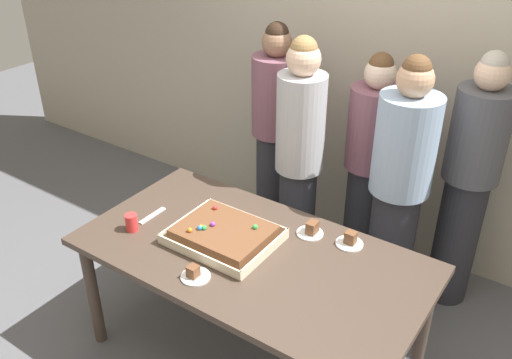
{
  "coord_description": "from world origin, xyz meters",
  "views": [
    {
      "loc": [
        1.35,
        -1.92,
        2.56
      ],
      "look_at": [
        -0.07,
        0.15,
        1.13
      ],
      "focal_mm": 38.53,
      "sensor_mm": 36.0,
      "label": 1
    }
  ],
  "objects_px": {
    "plated_slice_near_left": "(195,274)",
    "plated_slice_near_right": "(311,230)",
    "person_serving_front": "(275,136)",
    "person_back_corner": "(399,191)",
    "sheet_cake": "(223,235)",
    "person_striped_tie_right": "(468,182)",
    "party_table": "(251,264)",
    "drink_cup_nearest": "(132,222)",
    "person_left_edge_reaching": "(299,161)",
    "plated_slice_far_left": "(350,241)",
    "cake_server_utensil": "(152,216)",
    "person_green_shirt_behind": "(370,165)"
  },
  "relations": [
    {
      "from": "person_striped_tie_right",
      "to": "party_table",
      "type": "bearing_deg",
      "value": 5.55
    },
    {
      "from": "person_left_edge_reaching",
      "to": "person_back_corner",
      "type": "distance_m",
      "value": 0.66
    },
    {
      "from": "person_green_shirt_behind",
      "to": "party_table",
      "type": "bearing_deg",
      "value": 8.28
    },
    {
      "from": "plated_slice_far_left",
      "to": "drink_cup_nearest",
      "type": "relative_size",
      "value": 1.5
    },
    {
      "from": "person_serving_front",
      "to": "person_left_edge_reaching",
      "type": "bearing_deg",
      "value": 33.05
    },
    {
      "from": "sheet_cake",
      "to": "person_striped_tie_right",
      "type": "xyz_separation_m",
      "value": [
        0.95,
        1.22,
        0.06
      ]
    },
    {
      "from": "person_striped_tie_right",
      "to": "person_green_shirt_behind",
      "type": "bearing_deg",
      "value": -50.09
    },
    {
      "from": "person_serving_front",
      "to": "drink_cup_nearest",
      "type": "bearing_deg",
      "value": -23.56
    },
    {
      "from": "party_table",
      "to": "person_serving_front",
      "type": "relative_size",
      "value": 1.1
    },
    {
      "from": "party_table",
      "to": "person_striped_tie_right",
      "type": "height_order",
      "value": "person_striped_tie_right"
    },
    {
      "from": "plated_slice_near_right",
      "to": "sheet_cake",
      "type": "bearing_deg",
      "value": -137.88
    },
    {
      "from": "person_left_edge_reaching",
      "to": "party_table",
      "type": "bearing_deg",
      "value": 12.33
    },
    {
      "from": "sheet_cake",
      "to": "person_serving_front",
      "type": "relative_size",
      "value": 0.33
    },
    {
      "from": "plated_slice_near_left",
      "to": "person_back_corner",
      "type": "bearing_deg",
      "value": 64.56
    },
    {
      "from": "plated_slice_near_left",
      "to": "plated_slice_near_right",
      "type": "height_order",
      "value": "plated_slice_near_right"
    },
    {
      "from": "party_table",
      "to": "sheet_cake",
      "type": "distance_m",
      "value": 0.22
    },
    {
      "from": "person_green_shirt_behind",
      "to": "person_left_edge_reaching",
      "type": "bearing_deg",
      "value": -26.87
    },
    {
      "from": "plated_slice_near_left",
      "to": "person_serving_front",
      "type": "relative_size",
      "value": 0.09
    },
    {
      "from": "plated_slice_far_left",
      "to": "person_back_corner",
      "type": "xyz_separation_m",
      "value": [
        0.06,
        0.52,
        0.08
      ]
    },
    {
      "from": "party_table",
      "to": "drink_cup_nearest",
      "type": "relative_size",
      "value": 18.7
    },
    {
      "from": "person_green_shirt_behind",
      "to": "person_back_corner",
      "type": "distance_m",
      "value": 0.46
    },
    {
      "from": "plated_slice_near_left",
      "to": "person_striped_tie_right",
      "type": "height_order",
      "value": "person_striped_tie_right"
    },
    {
      "from": "plated_slice_far_left",
      "to": "plated_slice_near_right",
      "type": "bearing_deg",
      "value": -171.07
    },
    {
      "from": "plated_slice_near_right",
      "to": "person_striped_tie_right",
      "type": "relative_size",
      "value": 0.09
    },
    {
      "from": "party_table",
      "to": "person_striped_tie_right",
      "type": "relative_size",
      "value": 1.1
    },
    {
      "from": "sheet_cake",
      "to": "plated_slice_near_right",
      "type": "relative_size",
      "value": 3.7
    },
    {
      "from": "cake_server_utensil",
      "to": "drink_cup_nearest",
      "type": "bearing_deg",
      "value": -88.02
    },
    {
      "from": "cake_server_utensil",
      "to": "person_serving_front",
      "type": "relative_size",
      "value": 0.12
    },
    {
      "from": "person_serving_front",
      "to": "person_green_shirt_behind",
      "type": "bearing_deg",
      "value": 78.18
    },
    {
      "from": "plated_slice_near_right",
      "to": "plated_slice_far_left",
      "type": "height_order",
      "value": "plated_slice_near_right"
    },
    {
      "from": "plated_slice_near_left",
      "to": "person_striped_tie_right",
      "type": "xyz_separation_m",
      "value": [
        0.89,
        1.55,
        0.08
      ]
    },
    {
      "from": "cake_server_utensil",
      "to": "plated_slice_near_left",
      "type": "bearing_deg",
      "value": -26.84
    },
    {
      "from": "drink_cup_nearest",
      "to": "person_left_edge_reaching",
      "type": "distance_m",
      "value": 1.14
    },
    {
      "from": "person_back_corner",
      "to": "person_striped_tie_right",
      "type": "bearing_deg",
      "value": 173.96
    },
    {
      "from": "plated_slice_near_left",
      "to": "person_serving_front",
      "type": "bearing_deg",
      "value": 107.43
    },
    {
      "from": "sheet_cake",
      "to": "person_striped_tie_right",
      "type": "relative_size",
      "value": 0.33
    },
    {
      "from": "plated_slice_far_left",
      "to": "person_striped_tie_right",
      "type": "bearing_deg",
      "value": 66.66
    },
    {
      "from": "plated_slice_near_right",
      "to": "plated_slice_near_left",
      "type": "bearing_deg",
      "value": -114.18
    },
    {
      "from": "sheet_cake",
      "to": "person_left_edge_reaching",
      "type": "height_order",
      "value": "person_left_edge_reaching"
    },
    {
      "from": "person_striped_tie_right",
      "to": "person_back_corner",
      "type": "relative_size",
      "value": 0.99
    },
    {
      "from": "plated_slice_near_left",
      "to": "cake_server_utensil",
      "type": "distance_m",
      "value": 0.63
    },
    {
      "from": "person_serving_front",
      "to": "person_back_corner",
      "type": "xyz_separation_m",
      "value": [
        1.03,
        -0.23,
        0.0
      ]
    },
    {
      "from": "person_serving_front",
      "to": "person_green_shirt_behind",
      "type": "distance_m",
      "value": 0.71
    },
    {
      "from": "sheet_cake",
      "to": "cake_server_utensil",
      "type": "bearing_deg",
      "value": -175.13
    },
    {
      "from": "plated_slice_far_left",
      "to": "party_table",
      "type": "bearing_deg",
      "value": -138.34
    },
    {
      "from": "person_serving_front",
      "to": "person_striped_tie_right",
      "type": "xyz_separation_m",
      "value": [
        1.34,
        0.11,
        0.0
      ]
    },
    {
      "from": "drink_cup_nearest",
      "to": "person_back_corner",
      "type": "distance_m",
      "value": 1.57
    },
    {
      "from": "plated_slice_near_left",
      "to": "drink_cup_nearest",
      "type": "bearing_deg",
      "value": 167.94
    },
    {
      "from": "person_green_shirt_behind",
      "to": "person_striped_tie_right",
      "type": "relative_size",
      "value": 0.93
    },
    {
      "from": "person_left_edge_reaching",
      "to": "drink_cup_nearest",
      "type": "bearing_deg",
      "value": -25.67
    }
  ]
}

